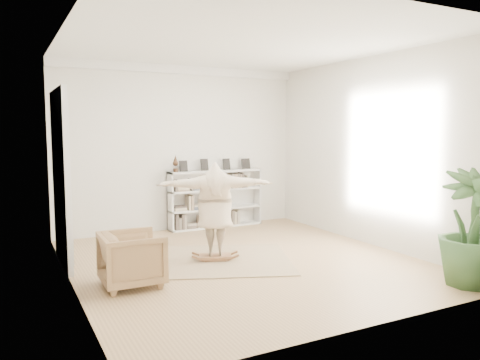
# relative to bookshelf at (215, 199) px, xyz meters

# --- Properties ---
(floor) EXTENTS (6.00, 6.00, 0.00)m
(floor) POSITION_rel_bookshelf_xyz_m (-0.74, -2.82, -0.64)
(floor) COLOR #9F7A52
(floor) RESTS_ON ground
(room_shell) EXTENTS (6.00, 6.00, 6.00)m
(room_shell) POSITION_rel_bookshelf_xyz_m (-0.74, 0.12, 2.87)
(room_shell) COLOR silver
(room_shell) RESTS_ON floor
(doors) EXTENTS (0.09, 1.78, 2.92)m
(doors) POSITION_rel_bookshelf_xyz_m (-3.45, -1.52, 0.76)
(doors) COLOR white
(doors) RESTS_ON floor
(bookshelf) EXTENTS (2.20, 0.35, 1.64)m
(bookshelf) POSITION_rel_bookshelf_xyz_m (0.00, 0.00, 0.00)
(bookshelf) COLOR silver
(bookshelf) RESTS_ON floor
(armchair) EXTENTS (0.86, 0.84, 0.77)m
(armchair) POSITION_rel_bookshelf_xyz_m (-2.73, -3.20, -0.25)
(armchair) COLOR tan
(armchair) RESTS_ON floor
(rug) EXTENTS (3.06, 2.78, 0.02)m
(rug) POSITION_rel_bookshelf_xyz_m (-1.16, -2.56, -0.63)
(rug) COLOR tan
(rug) RESTS_ON floor
(rocker_board) EXTENTS (0.62, 0.50, 0.12)m
(rocker_board) POSITION_rel_bookshelf_xyz_m (-1.16, -2.56, -0.56)
(rocker_board) COLOR brown
(rocker_board) RESTS_ON rug
(person) EXTENTS (1.99, 1.20, 1.58)m
(person) POSITION_rel_bookshelf_xyz_m (-1.16, -2.56, 0.29)
(person) COLOR beige
(person) RESTS_ON rocker_board
(houseplant) EXTENTS (1.17, 1.17, 1.66)m
(houseplant) POSITION_rel_bookshelf_xyz_m (1.56, -5.37, 0.19)
(houseplant) COLOR #35582C
(houseplant) RESTS_ON floor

